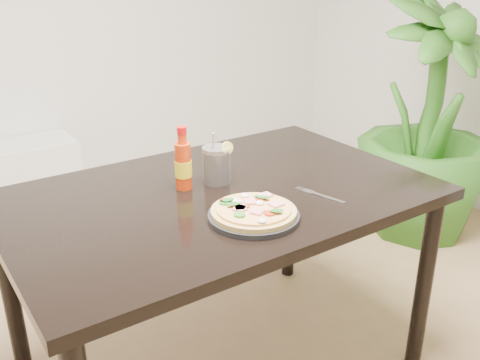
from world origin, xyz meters
TOP-DOWN VIEW (x-y plane):
  - dining_table at (-0.11, 0.37)m, footprint 1.40×0.90m
  - plate at (-0.14, 0.14)m, footprint 0.27×0.27m
  - pizza at (-0.14, 0.14)m, footprint 0.26×0.26m
  - hot_sauce_bottle at (-0.20, 0.46)m, footprint 0.06×0.06m
  - cola_cup at (-0.08, 0.44)m, footprint 0.10×0.10m
  - fork at (0.13, 0.16)m, footprint 0.06×0.19m
  - houseplant at (1.45, 0.72)m, footprint 0.81×0.81m
  - plant_pot at (1.45, 0.72)m, footprint 0.28×0.28m

SIDE VIEW (x-z plane):
  - plant_pot at x=1.45m, z-range 0.00..0.22m
  - dining_table at x=-0.11m, z-range 0.29..1.04m
  - houseplant at x=1.45m, z-range 0.00..1.33m
  - fork at x=0.13m, z-range 0.75..0.76m
  - plate at x=-0.14m, z-range 0.75..0.77m
  - pizza at x=-0.14m, z-range 0.76..0.79m
  - cola_cup at x=-0.08m, z-range 0.72..0.90m
  - hot_sauce_bottle at x=-0.20m, z-range 0.73..0.94m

